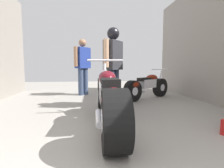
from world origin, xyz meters
name	(u,v)px	position (x,y,z in m)	size (l,w,h in m)	color
ground_plane	(102,113)	(0.00, 3.13, 0.00)	(15.03, 15.03, 0.00)	gray
motorcycle_maroon_cruiser	(109,100)	(0.06, 2.29, 0.42)	(0.66, 2.23, 1.04)	black
motorcycle_black_naked	(147,86)	(1.36, 4.47, 0.36)	(1.60, 1.16, 0.85)	black
mechanic_in_blue	(83,64)	(-0.46, 5.43, 1.01)	(0.57, 0.61, 1.79)	#384766
mechanic_with_helmet	(113,60)	(0.30, 3.68, 1.06)	(0.52, 0.62, 1.78)	#2D3851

